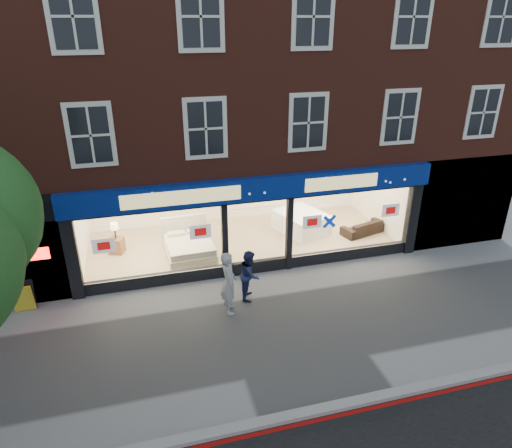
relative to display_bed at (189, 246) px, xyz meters
name	(u,v)px	position (x,y,z in m)	size (l,w,h in m)	color
ground	(288,328)	(2.01, -4.66, -0.41)	(120.00, 120.00, 0.00)	gray
kerb_line	(336,416)	(2.01, -7.76, -0.41)	(60.00, 0.10, 0.01)	#8C0A07
kerb_stone	(332,407)	(2.01, -7.56, -0.35)	(60.00, 0.25, 0.12)	gray
showroom_floor	(242,241)	(2.01, 0.59, -0.36)	(11.00, 4.50, 0.10)	tan
building	(227,47)	(1.99, 2.27, 6.26)	(19.00, 8.26, 10.30)	#5E271D
display_bed	(189,246)	(0.00, 0.00, 0.00)	(1.70, 2.04, 1.11)	beige
bedside_table	(117,245)	(-2.39, 0.80, -0.04)	(0.45, 0.45, 0.55)	brown
mattress_stack	(301,222)	(4.40, 0.79, 0.06)	(2.04, 2.28, 0.75)	white
sofa	(363,227)	(6.61, -0.01, -0.06)	(1.76, 0.69, 0.51)	black
a_board	(23,297)	(-4.89, -1.96, 0.03)	(0.57, 0.37, 0.88)	gold
pedestrian_grey	(229,283)	(0.66, -3.50, 0.51)	(0.67, 0.44, 1.85)	#9FA1A6
pedestrian_blue	(250,275)	(1.40, -2.96, 0.35)	(0.74, 0.58, 1.52)	#1A244B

